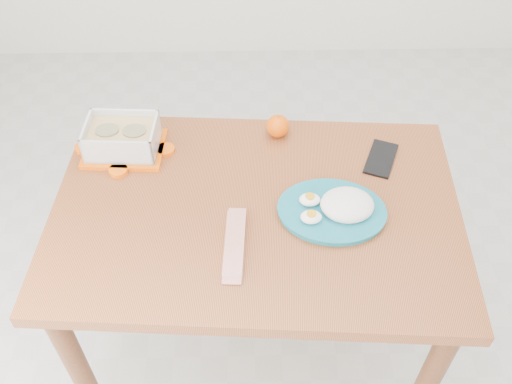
{
  "coord_description": "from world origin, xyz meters",
  "views": [
    {
      "loc": [
        -0.21,
        -1.16,
        1.9
      ],
      "look_at": [
        -0.19,
        -0.14,
        0.81
      ],
      "focal_mm": 40.0,
      "sensor_mm": 36.0,
      "label": 1
    }
  ],
  "objects_px": {
    "dining_table": "(256,233)",
    "orange_fruit": "(278,126)",
    "rice_plate": "(337,207)",
    "smartphone": "(381,159)",
    "food_container": "(122,138)"
  },
  "relations": [
    {
      "from": "rice_plate",
      "to": "smartphone",
      "type": "relative_size",
      "value": 2.14
    },
    {
      "from": "dining_table",
      "to": "food_container",
      "type": "relative_size",
      "value": 4.75
    },
    {
      "from": "rice_plate",
      "to": "orange_fruit",
      "type": "bearing_deg",
      "value": 120.53
    },
    {
      "from": "rice_plate",
      "to": "smartphone",
      "type": "xyz_separation_m",
      "value": [
        0.16,
        0.2,
        -0.02
      ]
    },
    {
      "from": "food_container",
      "to": "smartphone",
      "type": "distance_m",
      "value": 0.75
    },
    {
      "from": "orange_fruit",
      "to": "smartphone",
      "type": "distance_m",
      "value": 0.32
    },
    {
      "from": "orange_fruit",
      "to": "rice_plate",
      "type": "distance_m",
      "value": 0.35
    },
    {
      "from": "dining_table",
      "to": "smartphone",
      "type": "distance_m",
      "value": 0.42
    },
    {
      "from": "dining_table",
      "to": "orange_fruit",
      "type": "bearing_deg",
      "value": 79.95
    },
    {
      "from": "dining_table",
      "to": "rice_plate",
      "type": "height_order",
      "value": "rice_plate"
    },
    {
      "from": "orange_fruit",
      "to": "rice_plate",
      "type": "bearing_deg",
      "value": -66.24
    },
    {
      "from": "orange_fruit",
      "to": "rice_plate",
      "type": "height_order",
      "value": "rice_plate"
    },
    {
      "from": "dining_table",
      "to": "food_container",
      "type": "bearing_deg",
      "value": 152.58
    },
    {
      "from": "food_container",
      "to": "smartphone",
      "type": "height_order",
      "value": "food_container"
    },
    {
      "from": "food_container",
      "to": "smartphone",
      "type": "xyz_separation_m",
      "value": [
        0.75,
        -0.06,
        -0.04
      ]
    }
  ]
}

